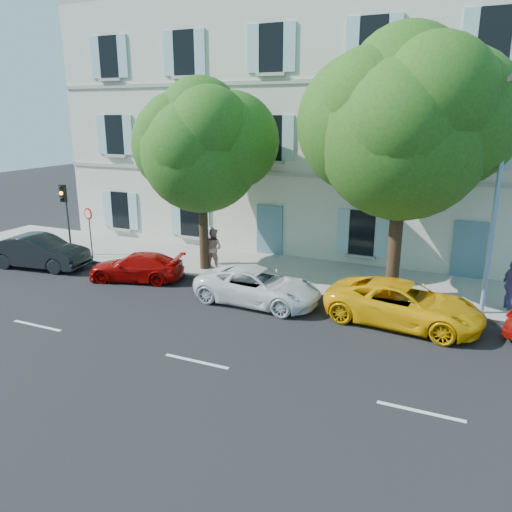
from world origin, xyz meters
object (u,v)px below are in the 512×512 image
at_px(car_yellow_supercar, 404,304).
at_px(traffic_light, 65,205).
at_px(car_red_coupe, 136,267).
at_px(road_sign, 89,222).
at_px(pedestrian_c, 512,285).
at_px(car_dark_sedan, 39,252).
at_px(tree_left, 201,152).
at_px(street_lamp, 498,186).
at_px(pedestrian_a, 211,245).
at_px(pedestrian_b, 213,248).
at_px(car_white_coupe, 258,286).
at_px(tree_right, 403,135).

relative_size(car_yellow_supercar, traffic_light, 1.48).
height_order(car_red_coupe, road_sign, road_sign).
height_order(car_yellow_supercar, pedestrian_c, pedestrian_c).
height_order(car_dark_sedan, road_sign, road_sign).
bearing_deg(tree_left, road_sign, -172.98).
height_order(car_dark_sedan, car_red_coupe, car_dark_sedan).
distance_m(road_sign, street_lamp, 17.00).
height_order(pedestrian_a, pedestrian_b, pedestrian_b).
bearing_deg(pedestrian_c, car_yellow_supercar, 104.41).
relative_size(street_lamp, pedestrian_a, 4.45).
xyz_separation_m(traffic_light, pedestrian_c, (18.85, 0.96, -1.58)).
height_order(pedestrian_b, pedestrian_c, pedestrian_c).
relative_size(car_white_coupe, pedestrian_c, 2.64).
height_order(street_lamp, pedestrian_a, street_lamp).
bearing_deg(tree_right, car_yellow_supercar, -71.01).
height_order(car_dark_sedan, tree_left, tree_left).
relative_size(car_white_coupe, street_lamp, 0.60).
bearing_deg(street_lamp, tree_left, 175.97).
height_order(traffic_light, road_sign, traffic_light).
bearing_deg(pedestrian_b, car_white_coupe, 145.50).
bearing_deg(pedestrian_c, road_sign, 69.89).
bearing_deg(traffic_light, car_white_coupe, -9.06).
xyz_separation_m(car_red_coupe, road_sign, (-3.67, 1.48, 1.28)).
bearing_deg(car_yellow_supercar, car_white_coupe, 98.43).
relative_size(road_sign, pedestrian_b, 1.36).
relative_size(car_dark_sedan, street_lamp, 0.58).
height_order(car_white_coupe, pedestrian_b, pedestrian_b).
bearing_deg(car_yellow_supercar, tree_left, 81.30).
bearing_deg(road_sign, pedestrian_c, 2.66).
relative_size(tree_right, pedestrian_a, 5.29).
relative_size(tree_left, pedestrian_a, 4.51).
relative_size(tree_right, road_sign, 3.85).
distance_m(tree_left, pedestrian_b, 4.14).
bearing_deg(car_yellow_supercar, car_red_coupe, 95.38).
xyz_separation_m(road_sign, pedestrian_b, (5.92, 1.03, -0.84)).
distance_m(car_dark_sedan, car_white_coupe, 10.68).
bearing_deg(pedestrian_c, car_white_coupe, 84.87).
relative_size(car_red_coupe, car_white_coupe, 0.85).
height_order(car_yellow_supercar, tree_left, tree_left).
xyz_separation_m(tree_right, road_sign, (-13.70, -0.51, -4.13)).
bearing_deg(road_sign, tree_left, 7.02).
xyz_separation_m(car_yellow_supercar, pedestrian_c, (3.21, 2.43, 0.32)).
relative_size(street_lamp, pedestrian_c, 4.39).
relative_size(car_red_coupe, road_sign, 1.66).
distance_m(car_white_coupe, pedestrian_c, 8.73).
bearing_deg(pedestrian_c, tree_right, 71.72).
relative_size(tree_right, pedestrian_c, 5.22).
distance_m(traffic_light, pedestrian_a, 7.17).
height_order(car_dark_sedan, street_lamp, street_lamp).
xyz_separation_m(car_white_coupe, pedestrian_a, (-3.73, 3.23, 0.37)).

